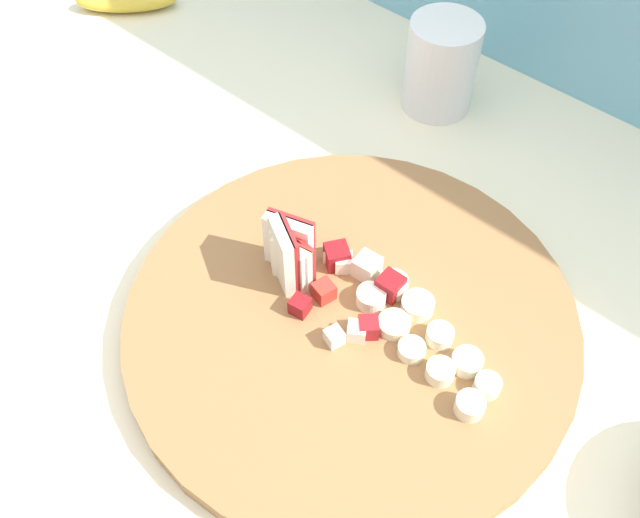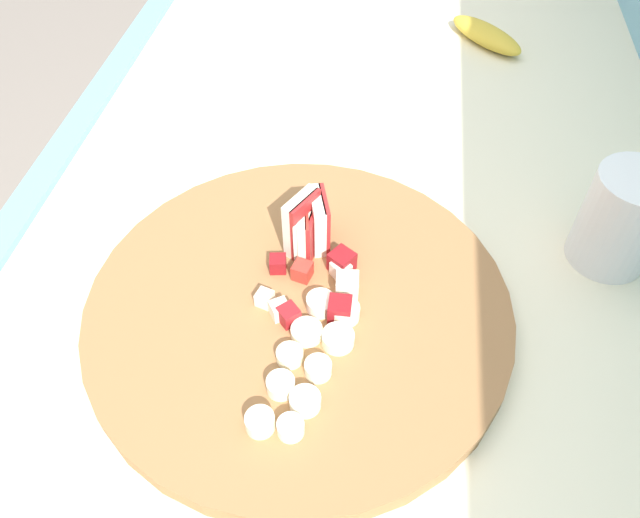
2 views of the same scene
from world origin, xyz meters
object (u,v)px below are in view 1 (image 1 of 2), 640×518
Objects in this scene: apple_dice_pile at (352,285)px; banana_slice_rows at (424,336)px; apple_wedge_fan at (291,254)px; banana_peel at (127,0)px; small_jar at (441,66)px; cutting_board at (351,321)px.

apple_dice_pile is 0.64× the size of banana_slice_rows.
apple_wedge_fan is at bearing -171.15° from banana_slice_rows.
apple_dice_pile reaches higher than banana_slice_rows.
apple_dice_pile is 0.57m from banana_peel.
apple_wedge_fan is at bearing -80.57° from small_jar.
apple_dice_pile is 0.90× the size of small_jar.
apple_dice_pile is 0.08m from banana_slice_rows.
banana_peel is (-0.54, 0.18, -0.02)m from apple_dice_pile.
banana_slice_rows is (0.08, 0.00, -0.00)m from apple_dice_pile.
cutting_board is at bearing -50.90° from apple_dice_pile.
apple_dice_pile is (0.06, 0.02, -0.02)m from apple_wedge_fan.
cutting_board is at bearing -162.25° from banana_slice_rows.
apple_dice_pile reaches higher than cutting_board.
small_jar is at bearing 123.07° from banana_slice_rows.
small_jar reaches higher than apple_dice_pile.
banana_slice_rows is (0.07, 0.02, 0.02)m from cutting_board.
banana_slice_rows is at bearing 0.51° from apple_dice_pile.
banana_slice_rows is at bearing 17.75° from cutting_board.
apple_dice_pile is at bearing -18.41° from banana_peel.
small_jar reaches higher than apple_wedge_fan.
small_jar is (-0.05, 0.31, 0.00)m from apple_wedge_fan.
banana_peel is at bearing 160.23° from cutting_board.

